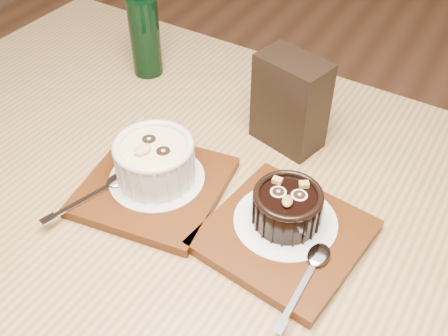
% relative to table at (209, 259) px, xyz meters
% --- Properties ---
extents(ground, '(5.00, 5.00, 0.00)m').
position_rel_table_xyz_m(ground, '(-0.09, 0.29, -0.66)').
color(ground, brown).
rests_on(ground, ground).
extents(table, '(1.24, 0.85, 0.75)m').
position_rel_table_xyz_m(table, '(0.00, 0.00, 0.00)').
color(table, brown).
rests_on(table, ground).
extents(tray_left, '(0.20, 0.20, 0.01)m').
position_rel_table_xyz_m(tray_left, '(-0.09, 0.01, 0.10)').
color(tray_left, '#4C240C').
rests_on(tray_left, table).
extents(doily_left, '(0.13, 0.13, 0.00)m').
position_rel_table_xyz_m(doily_left, '(-0.09, 0.01, 0.11)').
color(doily_left, silver).
rests_on(doily_left, tray_left).
extents(ramekin_white, '(0.11, 0.11, 0.06)m').
position_rel_table_xyz_m(ramekin_white, '(-0.09, 0.01, 0.14)').
color(ramekin_white, silver).
rests_on(ramekin_white, doily_left).
extents(spoon_left, '(0.07, 0.14, 0.01)m').
position_rel_table_xyz_m(spoon_left, '(-0.14, -0.05, 0.11)').
color(spoon_left, '#B8BAC1').
rests_on(spoon_left, tray_left).
extents(tray_right, '(0.20, 0.20, 0.01)m').
position_rel_table_xyz_m(tray_right, '(0.10, 0.01, 0.10)').
color(tray_right, '#4C240C').
rests_on(tray_right, table).
extents(doily_right, '(0.13, 0.13, 0.00)m').
position_rel_table_xyz_m(doily_right, '(0.10, 0.03, 0.11)').
color(doily_right, silver).
rests_on(doily_right, tray_right).
extents(ramekin_dark, '(0.09, 0.09, 0.05)m').
position_rel_table_xyz_m(ramekin_dark, '(0.10, 0.03, 0.13)').
color(ramekin_dark, black).
rests_on(ramekin_dark, doily_right).
extents(spoon_right, '(0.03, 0.13, 0.01)m').
position_rel_table_xyz_m(spoon_right, '(0.15, -0.04, 0.11)').
color(spoon_right, '#B8BAC1').
rests_on(spoon_right, tray_right).
extents(condiment_stand, '(0.11, 0.08, 0.14)m').
position_rel_table_xyz_m(condiment_stand, '(0.03, 0.19, 0.16)').
color(condiment_stand, black).
rests_on(condiment_stand, table).
extents(green_bottle, '(0.05, 0.05, 0.19)m').
position_rel_table_xyz_m(green_bottle, '(-0.27, 0.25, 0.17)').
color(green_bottle, black).
rests_on(green_bottle, table).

